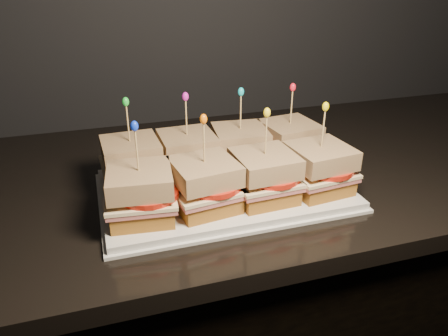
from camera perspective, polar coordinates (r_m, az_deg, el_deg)
name	(u,v)px	position (r m, az deg, el deg)	size (l,w,h in m)	color
granite_slab	(100,193)	(0.91, -15.90, -3.13)	(2.32, 0.69, 0.03)	black
platter	(224,190)	(0.84, 0.00, -2.84)	(0.45, 0.28, 0.02)	silver
platter_rim	(224,192)	(0.84, 0.00, -3.20)	(0.47, 0.29, 0.01)	silver
sandwich_0_bread_bot	(133,176)	(0.86, -11.78, -0.98)	(0.10, 0.10, 0.03)	brown
sandwich_0_ham	(132,167)	(0.85, -11.88, 0.11)	(0.11, 0.11, 0.01)	#BE5C5E
sandwich_0_cheese	(132,164)	(0.84, -11.93, 0.54)	(0.11, 0.11, 0.01)	beige
sandwich_0_tomato	(138,161)	(0.84, -11.11, 0.94)	(0.10, 0.10, 0.01)	red
sandwich_0_bread_top	(131,150)	(0.83, -12.11, 2.37)	(0.10, 0.10, 0.03)	brown
sandwich_0_pick	(128,126)	(0.82, -12.41, 5.43)	(0.00, 0.00, 0.09)	tan
sandwich_0_frill	(126,102)	(0.80, -12.72, 8.45)	(0.01, 0.01, 0.02)	green
sandwich_1_bread_bot	(188,168)	(0.87, -4.69, -0.04)	(0.10, 0.10, 0.03)	brown
sandwich_1_ham	(188,160)	(0.86, -4.73, 1.03)	(0.11, 0.11, 0.01)	#BE5C5E
sandwich_1_cheese	(188,157)	(0.86, -4.75, 1.46)	(0.11, 0.11, 0.01)	beige
sandwich_1_tomato	(194,154)	(0.85, -3.89, 1.86)	(0.10, 0.10, 0.01)	red
sandwich_1_bread_top	(187,143)	(0.85, -4.82, 3.28)	(0.10, 0.10, 0.03)	brown
sandwich_1_pick	(186,120)	(0.83, -4.94, 6.31)	(0.00, 0.00, 0.09)	tan
sandwich_1_frill	(185,97)	(0.82, -5.06, 9.29)	(0.01, 0.01, 0.02)	#D21EB5
sandwich_2_bread_bot	(240,162)	(0.90, 2.08, 0.85)	(0.10, 0.10, 0.03)	brown
sandwich_2_ham	(240,154)	(0.89, 2.10, 1.90)	(0.11, 0.11, 0.01)	#BE5C5E
sandwich_2_cheese	(240,150)	(0.89, 2.10, 2.31)	(0.11, 0.11, 0.01)	beige
sandwich_2_tomato	(247,147)	(0.88, 2.98, 2.70)	(0.10, 0.10, 0.01)	red
sandwich_2_bread_top	(240,137)	(0.87, 2.13, 4.09)	(0.10, 0.10, 0.03)	brown
sandwich_2_pick	(241,114)	(0.86, 2.19, 7.04)	(0.00, 0.00, 0.09)	tan
sandwich_2_frill	(241,92)	(0.84, 2.24, 9.93)	(0.01, 0.01, 0.02)	#11B6C7
sandwich_3_bread_bot	(288,155)	(0.93, 8.37, 1.67)	(0.10, 0.10, 0.03)	brown
sandwich_3_ham	(289,147)	(0.93, 8.44, 2.68)	(0.11, 0.11, 0.01)	#BE5C5E
sandwich_3_cheese	(289,144)	(0.92, 8.47, 3.08)	(0.11, 0.11, 0.01)	beige
sandwich_3_tomato	(296,141)	(0.92, 9.34, 3.45)	(0.10, 0.10, 0.01)	red
sandwich_3_bread_top	(290,131)	(0.91, 8.59, 4.79)	(0.10, 0.10, 0.03)	brown
sandwich_3_pick	(291,109)	(0.90, 8.79, 7.61)	(0.00, 0.00, 0.09)	tan
sandwich_3_frill	(293,87)	(0.89, 8.99, 10.38)	(0.01, 0.01, 0.02)	red
sandwich_4_bread_bot	(142,209)	(0.74, -10.62, -5.32)	(0.10, 0.10, 0.03)	brown
sandwich_4_ham	(141,200)	(0.73, -10.74, -4.11)	(0.11, 0.11, 0.01)	#BE5C5E
sandwich_4_cheese	(141,196)	(0.73, -10.78, -3.63)	(0.11, 0.11, 0.01)	beige
sandwich_4_tomato	(149,193)	(0.72, -9.82, -3.21)	(0.10, 0.10, 0.01)	red
sandwich_4_bread_top	(140,180)	(0.71, -10.97, -1.57)	(0.10, 0.10, 0.03)	brown
sandwich_4_pick	(137,153)	(0.69, -11.30, 1.91)	(0.00, 0.00, 0.09)	tan
sandwich_4_frill	(134,126)	(0.68, -11.62, 5.39)	(0.01, 0.01, 0.02)	#1033E2
sandwich_5_bread_bot	(205,200)	(0.76, -2.47, -4.15)	(0.10, 0.10, 0.03)	brown
sandwich_5_ham	(205,190)	(0.75, -2.49, -2.95)	(0.11, 0.11, 0.01)	#BE5C5E
sandwich_5_cheese	(205,187)	(0.74, -2.50, -2.48)	(0.11, 0.11, 0.01)	beige
sandwich_5_tomato	(213,184)	(0.74, -1.49, -2.05)	(0.10, 0.10, 0.01)	red
sandwich_5_bread_top	(205,171)	(0.73, -2.55, -0.45)	(0.10, 0.10, 0.03)	brown
sandwich_5_pick	(204,145)	(0.71, -2.62, 2.99)	(0.00, 0.00, 0.09)	tan
sandwich_5_frill	(203,119)	(0.70, -2.69, 6.41)	(0.01, 0.01, 0.02)	orange
sandwich_6_bread_bot	(264,191)	(0.79, 5.18, -2.97)	(0.10, 0.10, 0.03)	brown
sandwich_6_ham	(264,182)	(0.78, 5.24, -1.81)	(0.11, 0.11, 0.01)	#BE5C5E
sandwich_6_cheese	(264,178)	(0.78, 5.26, -1.35)	(0.11, 0.11, 0.01)	beige
sandwich_6_tomato	(272,175)	(0.77, 6.27, -0.93)	(0.10, 0.10, 0.01)	red
sandwich_6_bread_top	(265,163)	(0.76, 5.35, 0.62)	(0.10, 0.10, 0.03)	brown
sandwich_6_pick	(266,138)	(0.74, 5.49, 3.93)	(0.00, 0.00, 0.09)	tan
sandwich_6_frill	(267,113)	(0.73, 5.64, 7.22)	(0.01, 0.01, 0.02)	yellow
sandwich_7_bread_bot	(318,182)	(0.83, 12.14, -1.86)	(0.10, 0.10, 0.03)	brown
sandwich_7_ham	(319,174)	(0.82, 12.25, -0.75)	(0.11, 0.11, 0.01)	#BE5C5E
sandwich_7_cheese	(319,170)	(0.82, 12.30, -0.31)	(0.11, 0.11, 0.01)	beige
sandwich_7_tomato	(327,167)	(0.82, 13.28, 0.10)	(0.10, 0.10, 0.01)	red
sandwich_7_bread_top	(320,156)	(0.81, 12.49, 1.57)	(0.10, 0.10, 0.03)	brown
sandwich_7_pick	(323,131)	(0.79, 12.81, 4.72)	(0.00, 0.00, 0.09)	tan
sandwich_7_frill	(326,107)	(0.78, 13.14, 7.82)	(0.01, 0.01, 0.02)	yellow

